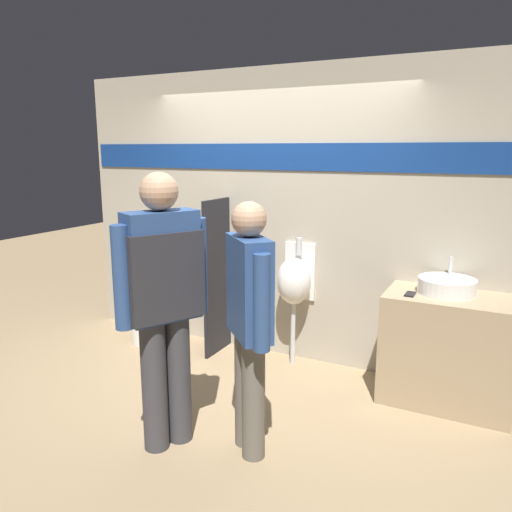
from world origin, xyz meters
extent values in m
plane|color=#997F5B|center=(0.00, 0.00, 0.00)|extent=(16.00, 16.00, 0.00)
cube|color=#B2A893|center=(0.00, 0.60, 1.35)|extent=(4.32, 0.06, 2.70)
cube|color=navy|center=(0.00, 0.56, 1.90)|extent=(4.23, 0.01, 0.24)
cube|color=tan|center=(1.62, 0.29, 0.44)|extent=(0.97, 0.57, 0.87)
cylinder|color=white|center=(1.57, 0.34, 0.93)|extent=(0.43, 0.43, 0.12)
cylinder|color=silver|center=(1.57, 0.50, 1.06)|extent=(0.03, 0.03, 0.14)
cube|color=black|center=(1.33, 0.17, 0.88)|extent=(0.07, 0.14, 0.01)
cube|color=black|center=(-0.51, 0.34, 0.76)|extent=(0.03, 0.45, 1.51)
cylinder|color=silver|center=(0.26, 0.41, 0.30)|extent=(0.04, 0.04, 0.60)
ellipsoid|color=white|center=(0.26, 0.41, 0.79)|extent=(0.31, 0.30, 0.43)
cube|color=white|center=(0.26, 0.56, 0.86)|extent=(0.30, 0.02, 0.54)
cylinder|color=silver|center=(0.26, 0.52, 1.10)|extent=(0.06, 0.06, 0.16)
cylinder|color=white|center=(-1.28, 0.22, 0.20)|extent=(0.35, 0.35, 0.40)
torus|color=white|center=(-1.28, 0.22, 0.42)|extent=(0.36, 0.36, 0.04)
cube|color=white|center=(-1.28, 0.48, 0.58)|extent=(0.35, 0.16, 0.36)
cylinder|color=silver|center=(-1.28, 0.46, 0.84)|extent=(0.06, 0.06, 0.14)
cylinder|color=#3D3D42|center=(-0.02, -1.25, 0.44)|extent=(0.17, 0.17, 0.89)
cylinder|color=#3D3D42|center=(0.06, -1.10, 0.44)|extent=(0.17, 0.17, 0.89)
cube|color=#2D4C84|center=(0.02, -1.18, 1.24)|extent=(0.39, 0.51, 0.70)
cube|color=#2D2D33|center=(0.02, -1.18, 1.19)|extent=(0.43, 0.54, 0.56)
cylinder|color=#2D4C84|center=(-0.10, -1.41, 1.21)|extent=(0.11, 0.11, 0.65)
cylinder|color=#2D4C84|center=(0.14, -0.94, 1.21)|extent=(0.11, 0.11, 0.65)
sphere|color=tan|center=(0.02, -1.18, 1.71)|extent=(0.24, 0.24, 0.24)
cylinder|color=#666056|center=(0.60, -1.05, 0.40)|extent=(0.15, 0.15, 0.81)
cylinder|color=#666056|center=(0.49, -0.94, 0.40)|extent=(0.15, 0.15, 0.81)
cube|color=#2D4C84|center=(0.55, -0.99, 1.13)|extent=(0.43, 0.43, 0.64)
cylinder|color=#2D4C84|center=(0.72, -1.16, 1.09)|extent=(0.10, 0.10, 0.59)
cylinder|color=#2D4C84|center=(0.37, -0.82, 1.09)|extent=(0.10, 0.10, 0.59)
sphere|color=tan|center=(0.55, -0.99, 1.55)|extent=(0.22, 0.22, 0.22)
camera|label=1|loc=(1.95, -3.64, 1.97)|focal=35.00mm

